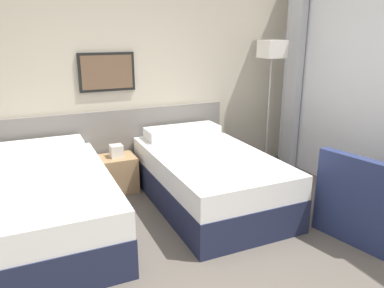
% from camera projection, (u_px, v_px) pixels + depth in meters
% --- Properties ---
extents(ground_plane, '(16.00, 16.00, 0.00)m').
position_uv_depth(ground_plane, '(224.00, 281.00, 2.84)').
color(ground_plane, '#5B544C').
extents(wall_headboard, '(10.00, 0.10, 2.70)m').
position_uv_depth(wall_headboard, '(132.00, 77.00, 4.46)').
color(wall_headboard, '#B7AD99').
rests_on(wall_headboard, ground_plane).
extents(bed_near_door, '(1.13, 1.93, 0.70)m').
position_uv_depth(bed_near_door, '(47.00, 205.00, 3.42)').
color(bed_near_door, '#1E233D').
rests_on(bed_near_door, ground_plane).
extents(bed_near_window, '(1.13, 1.93, 0.70)m').
position_uv_depth(bed_near_window, '(208.00, 177.00, 4.07)').
color(bed_near_window, '#1E233D').
rests_on(bed_near_window, ground_plane).
extents(nightstand, '(0.42, 0.37, 0.57)m').
position_uv_depth(nightstand, '(118.00, 173.00, 4.40)').
color(nightstand, '#9E7A51').
rests_on(nightstand, ground_plane).
extents(floor_lamp, '(0.27, 0.27, 1.72)m').
position_uv_depth(floor_lamp, '(272.00, 60.00, 4.63)').
color(floor_lamp, '#9E9993').
rests_on(floor_lamp, ground_plane).
extents(armchair, '(0.89, 0.85, 0.80)m').
position_uv_depth(armchair, '(369.00, 205.00, 3.47)').
color(armchair, navy).
rests_on(armchair, ground_plane).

